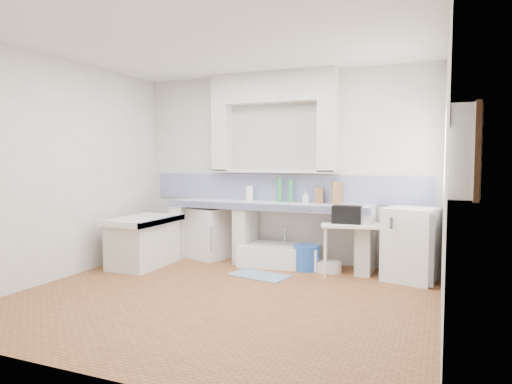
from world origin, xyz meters
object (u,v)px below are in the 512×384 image
at_px(stove, 210,233).
at_px(sink, 280,256).
at_px(fridge, 411,244).
at_px(side_table, 353,250).

xyz_separation_m(stove, sink, (1.17, -0.05, -0.25)).
height_order(sink, fridge, fridge).
relative_size(stove, side_table, 0.94).
distance_m(stove, side_table, 2.27).
bearing_deg(sink, stove, 169.06).
relative_size(stove, sink, 0.69).
xyz_separation_m(sink, side_table, (1.09, -0.19, 0.21)).
height_order(stove, sink, stove).
distance_m(stove, sink, 1.20).
xyz_separation_m(stove, fridge, (2.97, -0.19, 0.07)).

